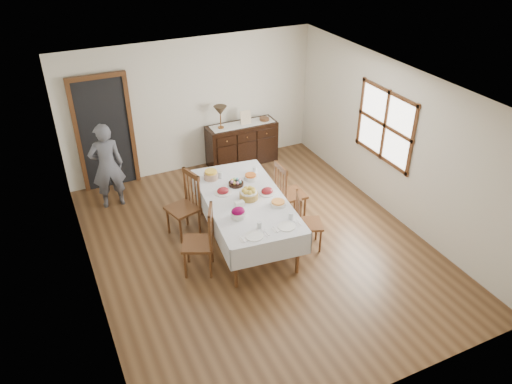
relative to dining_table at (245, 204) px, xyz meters
name	(u,v)px	position (x,y,z in m)	size (l,w,h in m)	color
ground	(259,246)	(0.13, -0.22, -0.71)	(6.00, 6.00, 0.00)	brown
room_shell	(238,144)	(-0.01, 0.21, 0.93)	(5.02, 6.02, 2.65)	white
dining_table	(245,204)	(0.00, 0.00, 0.00)	(1.43, 2.45, 0.81)	silver
chair_left_near	(202,240)	(-0.87, -0.39, -0.16)	(0.59, 0.59, 1.08)	#56321A
chair_left_far	(185,204)	(-0.78, 0.62, -0.16)	(0.56, 0.56, 1.09)	#56321A
chair_right_near	(306,221)	(0.79, -0.54, -0.23)	(0.51, 0.51, 0.96)	#56321A
chair_right_far	(288,192)	(0.91, 0.27, -0.17)	(0.45, 0.45, 1.07)	#56321A
sideboard	(242,144)	(1.04, 2.50, -0.28)	(1.43, 0.52, 0.86)	black
person	(107,163)	(-1.71, 2.01, 0.13)	(0.52, 0.34, 1.68)	#575963
bread_basket	(249,194)	(0.05, -0.02, 0.17)	(0.29, 0.29, 0.18)	olive
egg_basket	(236,183)	(0.03, 0.43, 0.13)	(0.24, 0.24, 0.10)	black
ham_platter_a	(223,191)	(-0.25, 0.29, 0.12)	(0.28, 0.28, 0.11)	white
ham_platter_b	(267,191)	(0.38, 0.00, 0.12)	(0.27, 0.27, 0.11)	white
beet_bowl	(238,213)	(-0.30, -0.43, 0.17)	(0.22, 0.22, 0.16)	white
carrot_bowl	(251,177)	(0.32, 0.50, 0.14)	(0.22, 0.22, 0.09)	white
pineapple_bowl	(211,175)	(-0.26, 0.80, 0.16)	(0.23, 0.23, 0.15)	tan
casserole_dish	(278,203)	(0.37, -0.38, 0.13)	(0.24, 0.24, 0.07)	white
butter_dish	(240,204)	(-0.16, -0.15, 0.13)	(0.15, 0.10, 0.07)	white
setting_left	(256,232)	(-0.24, -0.90, 0.11)	(0.43, 0.31, 0.10)	white
setting_right	(288,223)	(0.26, -0.89, 0.11)	(0.43, 0.31, 0.10)	white
glass_far_a	(221,175)	(-0.10, 0.76, 0.15)	(0.07, 0.07, 0.11)	silver
glass_far_b	(255,170)	(0.48, 0.69, 0.15)	(0.07, 0.07, 0.10)	silver
runner	(242,124)	(1.06, 2.50, 0.15)	(1.30, 0.35, 0.01)	white
table_lamp	(220,111)	(0.60, 2.50, 0.50)	(0.26, 0.26, 0.46)	brown
picture_frame	(246,118)	(1.12, 2.48, 0.29)	(0.22, 0.08, 0.28)	beige
deco_bowl	(264,119)	(1.54, 2.48, 0.18)	(0.20, 0.20, 0.06)	#56321A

